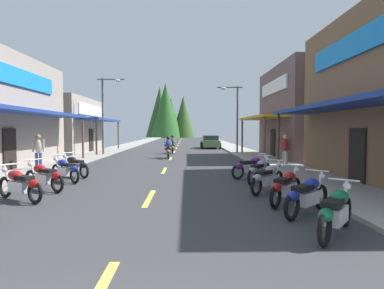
{
  "coord_description": "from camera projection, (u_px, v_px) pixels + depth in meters",
  "views": [
    {
      "loc": [
        1.1,
        -1.69,
        2.05
      ],
      "look_at": [
        1.51,
        21.66,
        0.96
      ],
      "focal_mm": 30.22,
      "sensor_mm": 36.0,
      "label": 1
    }
  ],
  "objects": [
    {
      "name": "storefront_right_far",
      "position": [
        319.0,
        113.0,
        23.39
      ],
      "size": [
        8.54,
        9.07,
        6.53
      ],
      "color": "brown",
      "rests_on": "ground"
    },
    {
      "name": "motorcycle_parked_right_1",
      "position": [
        307.0,
        195.0,
        7.71
      ],
      "size": [
        1.62,
        1.54,
        1.04
      ],
      "rotation": [
        0.0,
        0.0,
        0.76
      ],
      "color": "black",
      "rests_on": "ground"
    },
    {
      "name": "motorcycle_parked_left_3",
      "position": [
        65.0,
        169.0,
        12.62
      ],
      "size": [
        1.65,
        1.52,
        1.04
      ],
      "rotation": [
        0.0,
        0.0,
        2.4
      ],
      "color": "black",
      "rests_on": "ground"
    },
    {
      "name": "sidewalk_left",
      "position": [
        119.0,
        148.0,
        34.97
      ],
      "size": [
        2.51,
        96.73,
        0.12
      ],
      "primitive_type": "cube",
      "color": "#9E9991",
      "rests_on": "ground"
    },
    {
      "name": "rider_cruising_trailing",
      "position": [
        172.0,
        146.0,
        27.68
      ],
      "size": [
        0.6,
        2.14,
        1.57
      ],
      "rotation": [
        0.0,
        0.0,
        1.63
      ],
      "color": "black",
      "rests_on": "ground"
    },
    {
      "name": "motorcycle_parked_left_4",
      "position": [
        75.0,
        166.0,
        13.91
      ],
      "size": [
        1.7,
        1.46,
        1.04
      ],
      "rotation": [
        0.0,
        0.0,
        2.44
      ],
      "color": "black",
      "rests_on": "ground"
    },
    {
      "name": "ground",
      "position": [
        176.0,
        149.0,
        35.09
      ],
      "size": [
        9.84,
        96.73,
        0.1
      ],
      "primitive_type": "cube",
      "color": "#38383A"
    },
    {
      "name": "parked_car_curbside",
      "position": [
        210.0,
        142.0,
        35.22
      ],
      "size": [
        2.07,
        4.31,
        1.4
      ],
      "rotation": [
        0.0,
        0.0,
        1.57
      ],
      "color": "#4C723F",
      "rests_on": "ground"
    },
    {
      "name": "streetlamp_right",
      "position": [
        233.0,
        109.0,
        26.63
      ],
      "size": [
        2.08,
        0.3,
        5.61
      ],
      "color": "#474C51",
      "rests_on": "ground"
    },
    {
      "name": "centerline_dashes",
      "position": [
        177.0,
        147.0,
        38.08
      ],
      "size": [
        0.16,
        71.13,
        0.01
      ],
      "color": "#E0C64C",
      "rests_on": "ground"
    },
    {
      "name": "motorcycle_parked_right_5",
      "position": [
        251.0,
        167.0,
        13.52
      ],
      "size": [
        1.9,
        1.16,
        1.04
      ],
      "rotation": [
        0.0,
        0.0,
        0.53
      ],
      "color": "black",
      "rests_on": "ground"
    },
    {
      "name": "pedestrian_by_shop",
      "position": [
        285.0,
        148.0,
        17.24
      ],
      "size": [
        0.4,
        0.51,
        1.76
      ],
      "rotation": [
        0.0,
        0.0,
        3.64
      ],
      "color": "#B2A599",
      "rests_on": "ground"
    },
    {
      "name": "motorcycle_parked_right_3",
      "position": [
        268.0,
        178.0,
        10.44
      ],
      "size": [
        1.5,
        1.66,
        1.04
      ],
      "rotation": [
        0.0,
        0.0,
        0.84
      ],
      "color": "black",
      "rests_on": "ground"
    },
    {
      "name": "pedestrian_strolling",
      "position": [
        284.0,
        146.0,
        19.47
      ],
      "size": [
        0.34,
        0.56,
        1.8
      ],
      "rotation": [
        0.0,
        0.0,
        3.37
      ],
      "color": "#333F8C",
      "rests_on": "ground"
    },
    {
      "name": "motorcycle_parked_left_1",
      "position": [
        20.0,
        184.0,
        9.23
      ],
      "size": [
        1.85,
        1.24,
        1.04
      ],
      "rotation": [
        0.0,
        0.0,
        2.57
      ],
      "color": "black",
      "rests_on": "ground"
    },
    {
      "name": "motorcycle_parked_left_2",
      "position": [
        44.0,
        176.0,
        10.77
      ],
      "size": [
        1.83,
        1.28,
        1.04
      ],
      "rotation": [
        0.0,
        0.0,
        2.55
      ],
      "color": "black",
      "rests_on": "ground"
    },
    {
      "name": "storefront_left_far",
      "position": [
        48.0,
        125.0,
        28.65
      ],
      "size": [
        9.42,
        9.36,
        4.79
      ],
      "color": "gray",
      "rests_on": "ground"
    },
    {
      "name": "treeline_backdrop",
      "position": [
        166.0,
        114.0,
        83.57
      ],
      "size": [
        13.18,
        13.88,
        13.71
      ],
      "color": "#205C23",
      "rests_on": "ground"
    },
    {
      "name": "rider_cruising_lead",
      "position": [
        168.0,
        149.0,
        22.82
      ],
      "size": [
        0.6,
        2.14,
        1.57
      ],
      "rotation": [
        0.0,
        0.0,
        1.65
      ],
      "color": "black",
      "rests_on": "ground"
    },
    {
      "name": "motorcycle_parked_right_2",
      "position": [
        286.0,
        186.0,
        8.85
      ],
      "size": [
        1.4,
        1.74,
        1.04
      ],
      "rotation": [
        0.0,
        0.0,
        0.9
      ],
      "color": "black",
      "rests_on": "ground"
    },
    {
      "name": "streetlamp_left",
      "position": [
        107.0,
        105.0,
        24.74
      ],
      "size": [
        2.08,
        0.3,
        5.98
      ],
      "color": "#474C51",
      "rests_on": "ground"
    },
    {
      "name": "motorcycle_parked_right_4",
      "position": [
        260.0,
        170.0,
        12.26
      ],
      "size": [
        1.32,
        1.8,
        1.04
      ],
      "rotation": [
        0.0,
        0.0,
        0.95
      ],
      "color": "black",
      "rests_on": "ground"
    },
    {
      "name": "sidewalk_right",
      "position": [
        233.0,
        148.0,
        35.19
      ],
      "size": [
        2.51,
        96.73,
        0.12
      ],
      "primitive_type": "cube",
      "color": "#9E9991",
      "rests_on": "ground"
    },
    {
      "name": "motorcycle_parked_right_0",
      "position": [
        336.0,
        211.0,
        6.17
      ],
      "size": [
        1.43,
        1.72,
        1.04
      ],
      "rotation": [
        0.0,
        0.0,
        0.89
      ],
      "color": "black",
      "rests_on": "ground"
    },
    {
      "name": "pedestrian_browsing",
      "position": [
        38.0,
        150.0,
        15.69
      ],
      "size": [
        0.56,
        0.31,
        1.81
      ],
      "rotation": [
        0.0,
        0.0,
        4.87
      ],
      "color": "#333F8C",
      "rests_on": "ground"
    }
  ]
}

